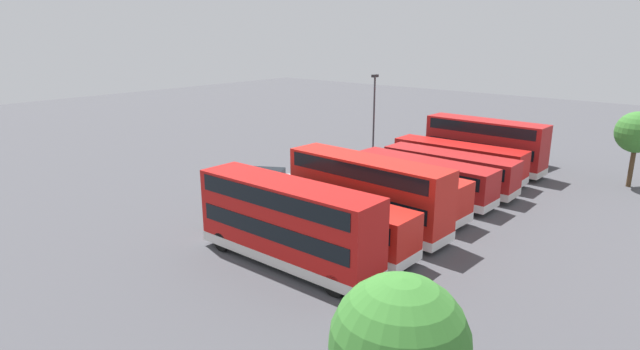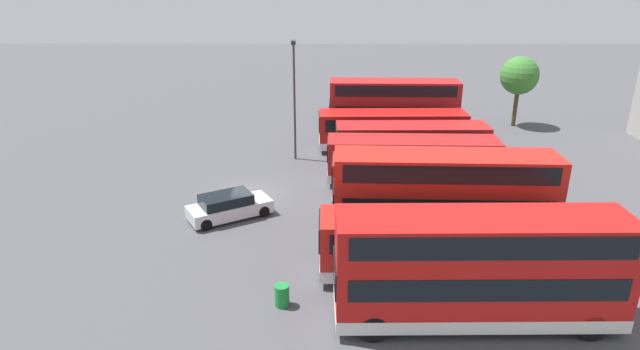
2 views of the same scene
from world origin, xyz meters
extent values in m
plane|color=#47474C|center=(0.00, 0.00, 0.00)|extent=(140.00, 140.00, 0.00)
cube|color=#A51919|center=(-12.69, 10.05, 2.45)|extent=(2.81, 10.47, 4.20)
cube|color=silver|center=(-12.69, 10.05, 0.62)|extent=(2.85, 10.51, 0.55)
cube|color=black|center=(-12.69, 10.05, 2.25)|extent=(2.85, 9.67, 0.90)
cube|color=black|center=(-12.69, 10.05, 3.95)|extent=(2.85, 9.67, 0.90)
cube|color=black|center=(-12.82, 4.81, 2.25)|extent=(2.25, 0.12, 1.10)
cylinder|color=black|center=(-11.66, 6.22, 0.55)|extent=(0.33, 1.11, 1.10)
cylinder|color=black|center=(-13.91, 6.27, 0.55)|extent=(0.33, 1.11, 1.10)
cylinder|color=black|center=(-11.47, 13.83, 0.55)|extent=(0.33, 1.11, 1.10)
cylinder|color=black|center=(-13.72, 13.88, 0.55)|extent=(0.33, 1.11, 1.10)
cube|color=#B71411|center=(-8.76, 9.50, 1.65)|extent=(2.73, 11.03, 2.60)
cube|color=silver|center=(-8.76, 9.50, 0.62)|extent=(2.77, 11.08, 0.55)
cube|color=black|center=(-8.76, 9.50, 2.25)|extent=(2.78, 10.24, 0.90)
cube|color=black|center=(-8.67, 3.97, 2.25)|extent=(2.25, 0.10, 1.10)
cylinder|color=black|center=(-7.57, 5.42, 0.55)|extent=(0.32, 1.10, 1.10)
cylinder|color=black|center=(-9.82, 5.39, 0.55)|extent=(0.32, 1.10, 1.10)
cylinder|color=black|center=(-7.70, 13.62, 0.55)|extent=(0.32, 1.10, 1.10)
cylinder|color=black|center=(-9.95, 13.58, 0.55)|extent=(0.32, 1.10, 1.10)
cube|color=#A51919|center=(-5.31, 10.41, 1.65)|extent=(2.67, 10.47, 2.60)
cube|color=silver|center=(-5.31, 10.41, 0.62)|extent=(2.71, 10.51, 0.55)
cube|color=black|center=(-5.31, 10.41, 2.25)|extent=(2.72, 9.67, 0.90)
cube|color=black|center=(-5.24, 5.16, 2.25)|extent=(2.25, 0.09, 1.10)
cylinder|color=black|center=(-4.14, 6.61, 0.55)|extent=(0.31, 1.10, 1.10)
cylinder|color=black|center=(-6.39, 6.58, 0.55)|extent=(0.31, 1.10, 1.10)
cylinder|color=black|center=(-4.23, 14.24, 0.55)|extent=(0.31, 1.10, 1.10)
cylinder|color=black|center=(-6.48, 14.21, 0.55)|extent=(0.31, 1.10, 1.10)
cube|color=#A51919|center=(-2.04, 9.97, 1.65)|extent=(2.82, 10.84, 2.60)
cube|color=silver|center=(-2.04, 9.97, 0.62)|extent=(2.86, 10.88, 0.55)
cube|color=black|center=(-2.04, 9.97, 2.25)|extent=(2.86, 10.04, 0.90)
cube|color=black|center=(-2.18, 4.55, 2.25)|extent=(2.25, 0.12, 1.10)
cylinder|color=black|center=(-1.02, 5.95, 0.55)|extent=(0.33, 1.11, 1.10)
cylinder|color=black|center=(-3.27, 6.01, 0.55)|extent=(0.33, 1.11, 1.10)
cylinder|color=black|center=(-0.82, 13.93, 0.55)|extent=(0.33, 1.11, 1.10)
cylinder|color=black|center=(-3.07, 13.99, 0.55)|extent=(0.33, 1.11, 1.10)
cube|color=red|center=(1.82, 10.00, 1.65)|extent=(2.94, 10.47, 2.60)
cube|color=silver|center=(1.82, 10.00, 0.62)|extent=(2.98, 10.51, 0.55)
cube|color=black|center=(1.82, 10.00, 2.25)|extent=(2.97, 9.67, 0.90)
cube|color=black|center=(1.62, 4.79, 2.25)|extent=(2.25, 0.15, 1.10)
cylinder|color=black|center=(2.80, 6.17, 0.55)|extent=(0.34, 1.11, 1.10)
cylinder|color=black|center=(0.55, 6.26, 0.55)|extent=(0.34, 1.11, 1.10)
cylinder|color=black|center=(3.09, 13.74, 0.55)|extent=(0.34, 1.11, 1.10)
cylinder|color=black|center=(0.84, 13.83, 0.55)|extent=(0.34, 1.11, 1.10)
cube|color=red|center=(5.59, 10.30, 2.45)|extent=(2.92, 11.05, 4.20)
cube|color=silver|center=(5.59, 10.30, 0.62)|extent=(2.96, 11.09, 0.55)
cube|color=black|center=(5.59, 10.30, 2.25)|extent=(2.95, 10.26, 0.90)
cube|color=black|center=(5.59, 10.30, 3.95)|extent=(2.95, 10.26, 0.90)
cube|color=black|center=(5.40, 4.78, 2.25)|extent=(2.25, 0.14, 1.10)
cylinder|color=black|center=(6.57, 6.17, 0.55)|extent=(0.34, 1.11, 1.10)
cylinder|color=black|center=(4.33, 6.25, 0.55)|extent=(0.34, 1.11, 1.10)
cylinder|color=black|center=(6.85, 14.34, 0.55)|extent=(0.34, 1.11, 1.10)
cylinder|color=black|center=(4.60, 14.42, 0.55)|extent=(0.34, 1.11, 1.10)
cube|color=red|center=(9.24, 9.89, 1.65)|extent=(2.63, 11.57, 2.60)
cube|color=silver|center=(9.24, 9.89, 0.62)|extent=(2.67, 11.61, 0.55)
cube|color=black|center=(9.24, 9.89, 2.25)|extent=(2.68, 10.77, 0.90)
cube|color=black|center=(9.21, 4.09, 2.25)|extent=(2.25, 0.08, 1.10)
cylinder|color=black|center=(10.34, 5.51, 0.55)|extent=(0.31, 1.10, 1.10)
cylinder|color=black|center=(8.09, 5.53, 0.55)|extent=(0.31, 1.10, 1.10)
cylinder|color=black|center=(10.40, 14.26, 0.55)|extent=(0.31, 1.10, 1.10)
cylinder|color=black|center=(8.15, 14.28, 0.55)|extent=(0.31, 1.10, 1.10)
cube|color=#B71411|center=(12.61, 10.17, 2.45)|extent=(2.69, 10.96, 4.20)
cube|color=silver|center=(12.61, 10.17, 0.62)|extent=(2.73, 11.00, 0.55)
cube|color=black|center=(12.61, 10.17, 2.25)|extent=(2.74, 10.16, 0.90)
cube|color=black|center=(12.61, 10.17, 3.95)|extent=(2.74, 10.16, 0.90)
cube|color=black|center=(12.68, 4.68, 2.25)|extent=(2.25, 0.09, 1.10)
cylinder|color=black|center=(13.78, 6.12, 0.55)|extent=(0.31, 1.10, 1.10)
cylinder|color=black|center=(11.54, 6.09, 0.55)|extent=(0.31, 1.10, 1.10)
cylinder|color=black|center=(13.68, 14.25, 0.55)|extent=(0.31, 1.10, 1.10)
cylinder|color=black|center=(11.43, 14.22, 0.55)|extent=(0.31, 1.10, 1.10)
cube|color=#595960|center=(-17.56, 10.82, 1.80)|extent=(3.15, 5.76, 2.80)
cube|color=black|center=(-18.02, 7.10, 1.50)|extent=(2.72, 2.29, 2.20)
cylinder|color=black|center=(-16.89, 6.96, 0.50)|extent=(0.40, 1.03, 1.00)
cylinder|color=black|center=(-19.14, 7.24, 0.50)|extent=(0.40, 1.03, 1.00)
cylinder|color=black|center=(-16.23, 12.42, 0.50)|extent=(0.40, 1.03, 1.00)
cylinder|color=black|center=(-18.47, 12.70, 0.50)|extent=(0.40, 1.03, 1.00)
cube|color=silver|center=(3.24, -0.91, 0.53)|extent=(3.84, 4.83, 0.70)
cube|color=black|center=(3.34, -1.09, 1.15)|extent=(2.79, 3.18, 0.55)
cylinder|color=black|center=(1.71, 0.12, 0.32)|extent=(0.51, 0.66, 0.64)
cylinder|color=black|center=(3.09, 0.93, 0.32)|extent=(0.51, 0.66, 0.64)
cylinder|color=black|center=(3.39, -2.76, 0.32)|extent=(0.51, 0.66, 0.64)
cylinder|color=black|center=(4.78, -1.95, 0.32)|extent=(0.51, 0.66, 0.64)
cylinder|color=#38383D|center=(-6.64, 2.26, 4.09)|extent=(0.16, 0.16, 8.18)
cube|color=#262628|center=(-6.64, 2.26, 8.33)|extent=(0.70, 0.30, 0.24)
cylinder|color=#197F33|center=(11.56, 2.56, 0.47)|extent=(0.60, 0.60, 0.95)
sphere|color=#387A2D|center=(19.96, 21.59, 3.81)|extent=(3.92, 3.92, 3.92)
cylinder|color=#4C3823|center=(-15.52, 21.07, 1.65)|extent=(0.36, 0.36, 3.30)
sphere|color=#387A2D|center=(-15.52, 21.07, 4.44)|extent=(3.24, 3.24, 3.24)
camera|label=1|loc=(30.74, 27.95, 12.06)|focal=28.91mm
camera|label=2|loc=(30.26, 4.19, 13.03)|focal=30.11mm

